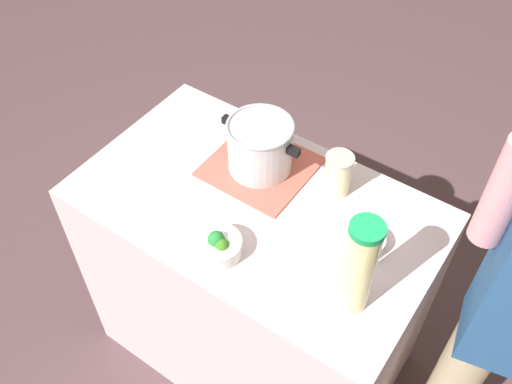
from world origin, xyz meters
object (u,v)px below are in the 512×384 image
at_px(lemonade_pitcher, 359,266).
at_px(cooking_pot, 260,145).
at_px(broccoli_bowl_center, 365,241).
at_px(mason_jar, 338,174).
at_px(broccoli_bowl_front, 218,246).

bearing_deg(lemonade_pitcher, cooking_pot, 150.67).
distance_m(lemonade_pitcher, broccoli_bowl_center, 0.23).
distance_m(cooking_pot, broccoli_bowl_center, 0.45).
height_order(cooking_pot, lemonade_pitcher, lemonade_pitcher).
xyz_separation_m(cooking_pot, lemonade_pitcher, (0.48, -0.27, 0.06)).
bearing_deg(cooking_pot, mason_jar, 12.11).
bearing_deg(broccoli_bowl_front, lemonade_pitcher, 10.98).
relative_size(cooking_pot, broccoli_bowl_center, 2.49).
height_order(mason_jar, broccoli_bowl_center, mason_jar).
bearing_deg(broccoli_bowl_front, cooking_pot, 105.29).
bearing_deg(mason_jar, broccoli_bowl_front, -111.32).
bearing_deg(mason_jar, broccoli_bowl_center, -39.68).
bearing_deg(cooking_pot, broccoli_bowl_center, -12.34).
xyz_separation_m(mason_jar, broccoli_bowl_front, (-0.16, -0.40, -0.04)).
height_order(cooking_pot, broccoli_bowl_front, cooking_pot).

